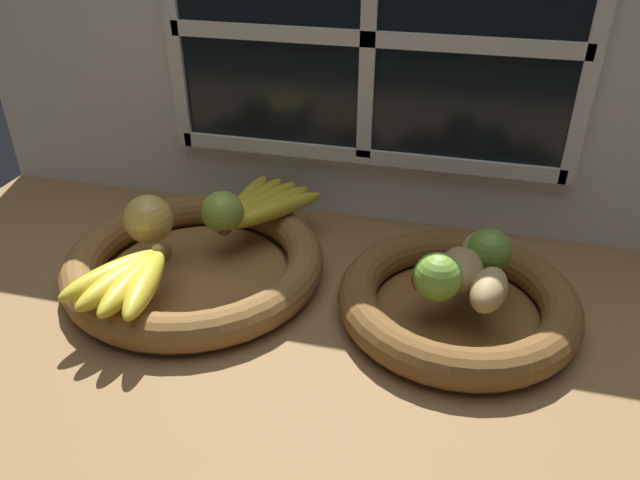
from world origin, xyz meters
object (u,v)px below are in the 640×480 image
(fruit_bowl_left, at_px, (195,263))
(lime_far, at_px, (489,251))
(apple_golden_left, at_px, (148,219))
(banana_bunch_back, at_px, (260,205))
(banana_bunch_front, at_px, (129,279))
(lime_near, at_px, (437,279))
(potato_large, at_px, (462,269))
(chili_pepper, at_px, (455,274))
(potato_back, at_px, (480,252))
(fruit_bowl_right, at_px, (457,301))
(apple_green_back, at_px, (223,212))
(potato_small, at_px, (489,289))

(fruit_bowl_left, bearing_deg, lime_far, 5.87)
(apple_golden_left, bearing_deg, lime_far, 4.85)
(banana_bunch_back, bearing_deg, banana_bunch_front, -111.93)
(fruit_bowl_left, distance_m, banana_bunch_front, 0.13)
(fruit_bowl_left, distance_m, lime_near, 0.36)
(potato_large, height_order, chili_pepper, potato_large)
(lime_far, bearing_deg, potato_back, 152.74)
(lime_far, xyz_separation_m, chili_pepper, (-0.04, -0.04, -0.02))
(potato_large, xyz_separation_m, lime_near, (-0.03, -0.04, 0.01))
(chili_pepper, bearing_deg, fruit_bowl_left, 149.38)
(fruit_bowl_right, relative_size, apple_golden_left, 4.53)
(banana_bunch_back, relative_size, lime_far, 3.14)
(lime_far, bearing_deg, lime_near, -125.84)
(fruit_bowl_left, relative_size, banana_bunch_back, 1.97)
(apple_golden_left, bearing_deg, apple_green_back, 29.72)
(banana_bunch_front, bearing_deg, potato_large, 15.84)
(fruit_bowl_right, relative_size, lime_far, 5.26)
(apple_golden_left, bearing_deg, potato_back, 5.66)
(apple_green_back, relative_size, apple_golden_left, 0.89)
(potato_large, bearing_deg, lime_near, -123.69)
(lime_far, relative_size, chili_pepper, 0.53)
(banana_bunch_back, height_order, potato_back, potato_back)
(potato_large, bearing_deg, potato_back, 65.56)
(banana_bunch_front, height_order, potato_back, potato_back)
(potato_back, xyz_separation_m, lime_far, (0.01, -0.01, 0.01))
(potato_back, distance_m, lime_near, 0.11)
(fruit_bowl_right, distance_m, banana_bunch_back, 0.35)
(fruit_bowl_left, bearing_deg, potato_back, 6.84)
(apple_green_back, bearing_deg, banana_bunch_front, -109.41)
(fruit_bowl_right, distance_m, lime_far, 0.08)
(fruit_bowl_right, height_order, banana_bunch_front, banana_bunch_front)
(fruit_bowl_right, xyz_separation_m, lime_near, (-0.03, -0.04, 0.06))
(apple_golden_left, bearing_deg, fruit_bowl_right, -0.23)
(apple_green_back, xyz_separation_m, lime_far, (0.39, -0.01, -0.00))
(potato_large, bearing_deg, lime_far, 52.13)
(lime_far, bearing_deg, apple_golden_left, -175.15)
(apple_golden_left, relative_size, lime_near, 1.13)
(apple_green_back, height_order, apple_golden_left, apple_golden_left)
(fruit_bowl_right, distance_m, banana_bunch_front, 0.44)
(fruit_bowl_right, distance_m, lime_near, 0.08)
(fruit_bowl_left, distance_m, potato_small, 0.42)
(potato_small, bearing_deg, apple_green_back, 166.98)
(fruit_bowl_left, relative_size, potato_back, 5.35)
(apple_green_back, distance_m, potato_small, 0.40)
(fruit_bowl_right, relative_size, potato_large, 3.92)
(fruit_bowl_right, distance_m, potato_small, 0.07)
(banana_bunch_front, xyz_separation_m, potato_back, (0.44, 0.17, 0.01))
(apple_golden_left, bearing_deg, fruit_bowl_left, -1.54)
(banana_bunch_back, xyz_separation_m, chili_pepper, (0.32, -0.12, -0.00))
(fruit_bowl_left, bearing_deg, apple_golden_left, 178.46)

